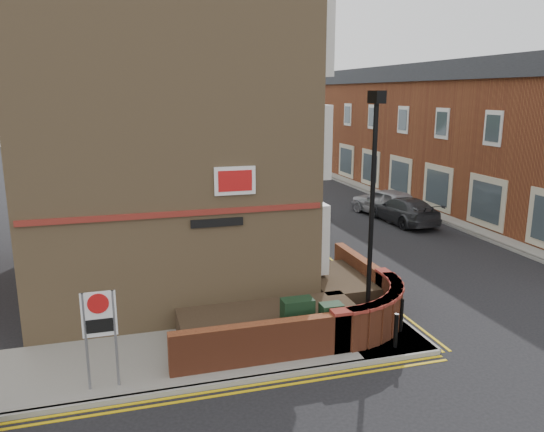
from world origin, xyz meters
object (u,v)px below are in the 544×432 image
(zone_sign, at_px, (100,322))
(lamppost, at_px, (372,217))
(utility_cabinet_large, at_px, (297,321))
(silver_car_near, at_px, (295,210))

(zone_sign, bearing_deg, lamppost, 6.07)
(lamppost, height_order, zone_sign, lamppost)
(utility_cabinet_large, relative_size, silver_car_near, 0.27)
(lamppost, bearing_deg, silver_car_near, 80.11)
(utility_cabinet_large, xyz_separation_m, silver_car_near, (4.08, 12.41, 0.00))
(zone_sign, xyz_separation_m, silver_car_near, (8.78, 13.21, -0.92))
(lamppost, relative_size, zone_sign, 2.86)
(utility_cabinet_large, height_order, zone_sign, zone_sign)
(lamppost, bearing_deg, utility_cabinet_large, 176.99)
(silver_car_near, bearing_deg, utility_cabinet_large, -92.05)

